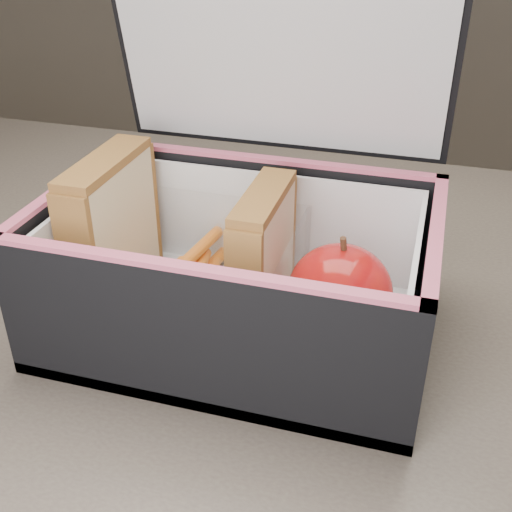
% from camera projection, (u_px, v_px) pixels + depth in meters
% --- Properties ---
extents(kitchen_table, '(1.20, 0.80, 0.75)m').
position_uv_depth(kitchen_table, '(253.00, 411.00, 0.56)').
color(kitchen_table, '#655A4D').
rests_on(kitchen_table, ground).
extents(lunch_bag, '(0.28, 0.23, 0.29)m').
position_uv_depth(lunch_bag, '(241.00, 261.00, 0.48)').
color(lunch_bag, black).
rests_on(lunch_bag, kitchen_table).
extents(plastic_tub, '(0.17, 0.12, 0.07)m').
position_uv_depth(plastic_tub, '(187.00, 265.00, 0.51)').
color(plastic_tub, white).
rests_on(plastic_tub, lunch_bag).
extents(sandwich_left, '(0.03, 0.10, 0.12)m').
position_uv_depth(sandwich_left, '(112.00, 227.00, 0.51)').
color(sandwich_left, beige).
rests_on(sandwich_left, plastic_tub).
extents(sandwich_right, '(0.03, 0.09, 0.10)m').
position_uv_depth(sandwich_right, '(263.00, 256.00, 0.48)').
color(sandwich_right, beige).
rests_on(sandwich_right, plastic_tub).
extents(carrot_sticks, '(0.05, 0.15, 0.03)m').
position_uv_depth(carrot_sticks, '(186.00, 284.00, 0.51)').
color(carrot_sticks, orange).
rests_on(carrot_sticks, plastic_tub).
extents(paper_napkin, '(0.09, 0.09, 0.01)m').
position_uv_depth(paper_napkin, '(335.00, 331.00, 0.48)').
color(paper_napkin, white).
rests_on(paper_napkin, lunch_bag).
extents(red_apple, '(0.10, 0.10, 0.08)m').
position_uv_depth(red_apple, '(340.00, 292.00, 0.46)').
color(red_apple, maroon).
rests_on(red_apple, paper_napkin).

